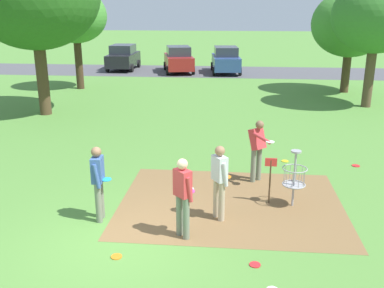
# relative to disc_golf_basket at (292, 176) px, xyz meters

# --- Properties ---
(ground_plane) EXTENTS (160.00, 160.00, 0.00)m
(ground_plane) POSITION_rel_disc_golf_basket_xyz_m (-3.59, -2.06, -0.75)
(ground_plane) COLOR #518438
(dirt_tee_pad) EXTENTS (5.34, 4.15, 0.01)m
(dirt_tee_pad) POSITION_rel_disc_golf_basket_xyz_m (-1.41, -0.02, -0.75)
(dirt_tee_pad) COLOR brown
(dirt_tee_pad) RESTS_ON ground
(disc_golf_basket) EXTENTS (0.98, 0.58, 1.39)m
(disc_golf_basket) POSITION_rel_disc_golf_basket_xyz_m (0.00, 0.00, 0.00)
(disc_golf_basket) COLOR #9E9EA3
(disc_golf_basket) RESTS_ON ground
(player_foreground_watching) EXTENTS (0.45, 0.48, 1.71)m
(player_foreground_watching) POSITION_rel_disc_golf_basket_xyz_m (-1.67, -0.83, 0.21)
(player_foreground_watching) COLOR tan
(player_foreground_watching) RESTS_ON ground
(player_throwing) EXTENTS (0.41, 0.48, 1.71)m
(player_throwing) POSITION_rel_disc_golf_basket_xyz_m (-4.29, -1.16, 0.21)
(player_throwing) COLOR slate
(player_throwing) RESTS_ON ground
(player_waiting_left) EXTENTS (0.67, 1.08, 1.71)m
(player_waiting_left) POSITION_rel_disc_golf_basket_xyz_m (-0.74, 1.46, 0.23)
(player_waiting_left) COLOR slate
(player_waiting_left) RESTS_ON ground
(player_waiting_right) EXTENTS (0.45, 0.45, 1.71)m
(player_waiting_right) POSITION_rel_disc_golf_basket_xyz_m (-2.37, -1.72, 0.21)
(player_waiting_right) COLOR slate
(player_waiting_right) RESTS_ON ground
(frisbee_by_tee) EXTENTS (0.23, 0.23, 0.02)m
(frisbee_by_tee) POSITION_rel_disc_golf_basket_xyz_m (-2.49, 0.71, -0.74)
(frisbee_by_tee) COLOR white
(frisbee_by_tee) RESTS_ON ground
(frisbee_mid_grass) EXTENTS (0.21, 0.21, 0.02)m
(frisbee_mid_grass) POSITION_rel_disc_golf_basket_xyz_m (-0.93, -2.64, -0.74)
(frisbee_mid_grass) COLOR red
(frisbee_mid_grass) RESTS_ON ground
(frisbee_far_left) EXTENTS (0.23, 0.23, 0.02)m
(frisbee_far_left) POSITION_rel_disc_golf_basket_xyz_m (2.28, 2.92, -0.74)
(frisbee_far_left) COLOR red
(frisbee_far_left) RESTS_ON ground
(frisbee_far_right) EXTENTS (0.22, 0.22, 0.02)m
(frisbee_far_right) POSITION_rel_disc_golf_basket_xyz_m (0.22, 3.13, -0.74)
(frisbee_far_right) COLOR gold
(frisbee_far_right) RESTS_ON ground
(frisbee_scattered_a) EXTENTS (0.21, 0.21, 0.02)m
(frisbee_scattered_a) POSITION_rel_disc_golf_basket_xyz_m (-3.54, -2.62, -0.74)
(frisbee_scattered_a) COLOR orange
(frisbee_scattered_a) RESTS_ON ground
(tree_near_left) EXTENTS (3.47, 3.47, 5.53)m
(tree_near_left) POSITION_rel_disc_golf_basket_xyz_m (-10.29, 14.59, 3.27)
(tree_near_left) COLOR #422D1E
(tree_near_left) RESTS_ON ground
(tree_near_right) EXTENTS (3.96, 3.96, 5.86)m
(tree_near_right) POSITION_rel_disc_golf_basket_xyz_m (4.85, 11.30, 3.39)
(tree_near_right) COLOR brown
(tree_near_right) RESTS_ON ground
(tree_mid_left) EXTENTS (4.15, 4.15, 5.45)m
(tree_mid_left) POSITION_rel_disc_golf_basket_xyz_m (4.68, 14.98, 2.91)
(tree_mid_left) COLOR #4C3823
(tree_mid_left) RESTS_ON ground
(parking_lot_strip) EXTENTS (36.00, 6.00, 0.01)m
(parking_lot_strip) POSITION_rel_disc_golf_basket_xyz_m (-3.59, 22.26, -0.75)
(parking_lot_strip) COLOR #4C4C51
(parking_lot_strip) RESTS_ON ground
(parked_car_leftmost) EXTENTS (2.05, 4.24, 1.84)m
(parked_car_leftmost) POSITION_rel_disc_golf_basket_xyz_m (-9.77, 22.65, 0.17)
(parked_car_leftmost) COLOR black
(parked_car_leftmost) RESTS_ON ground
(parked_car_center_left) EXTENTS (2.70, 4.50, 1.84)m
(parked_car_center_left) POSITION_rel_disc_golf_basket_xyz_m (-5.47, 21.73, 0.17)
(parked_car_center_left) COLOR maroon
(parked_car_center_left) RESTS_ON ground
(parked_car_center_right) EXTENTS (2.30, 4.36, 1.84)m
(parked_car_center_right) POSITION_rel_disc_golf_basket_xyz_m (-2.08, 21.72, 0.17)
(parked_car_center_right) COLOR #2D4784
(parked_car_center_right) RESTS_ON ground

